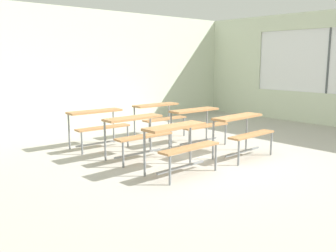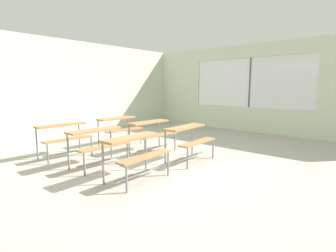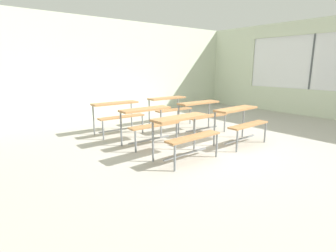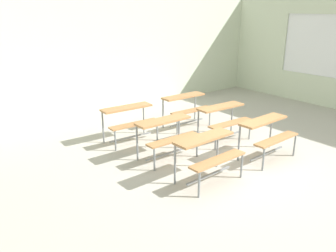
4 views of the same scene
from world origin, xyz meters
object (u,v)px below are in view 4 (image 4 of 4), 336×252
(desk_bench_r1c1, at_px, (224,115))
(desk_bench_r0c0, at_px, (209,149))
(desk_bench_r1c0, at_px, (167,130))
(desk_bench_r0c1, at_px, (268,130))
(desk_bench_r2c1, at_px, (186,104))
(desk_bench_r2c0, at_px, (129,116))

(desk_bench_r1c1, bearing_deg, desk_bench_r0c0, -141.62)
(desk_bench_r1c0, bearing_deg, desk_bench_r0c1, -37.18)
(desk_bench_r1c0, xyz_separation_m, desk_bench_r2c1, (1.50, 1.19, 0.00))
(desk_bench_r0c1, xyz_separation_m, desk_bench_r2c0, (-1.57, 2.32, 0.00))
(desk_bench_r0c0, height_order, desk_bench_r2c1, same)
(desk_bench_r1c0, bearing_deg, desk_bench_r1c1, 0.30)
(desk_bench_r0c0, bearing_deg, desk_bench_r0c1, -2.89)
(desk_bench_r0c1, bearing_deg, desk_bench_r0c0, 177.18)
(desk_bench_r1c1, height_order, desk_bench_r2c0, same)
(desk_bench_r1c1, relative_size, desk_bench_r2c1, 1.01)
(desk_bench_r0c1, height_order, desk_bench_r2c1, same)
(desk_bench_r1c1, bearing_deg, desk_bench_r0c1, -89.74)
(desk_bench_r0c0, bearing_deg, desk_bench_r2c0, 89.73)
(desk_bench_r1c1, distance_m, desk_bench_r2c1, 1.19)
(desk_bench_r0c0, xyz_separation_m, desk_bench_r1c0, (0.01, 1.12, 0.00))
(desk_bench_r2c0, relative_size, desk_bench_r2c1, 1.01)
(desk_bench_r1c0, relative_size, desk_bench_r1c1, 0.98)
(desk_bench_r0c1, bearing_deg, desk_bench_r1c0, 140.47)
(desk_bench_r0c1, distance_m, desk_bench_r2c1, 2.34)
(desk_bench_r0c0, relative_size, desk_bench_r1c0, 1.01)
(desk_bench_r2c0, xyz_separation_m, desk_bench_r2c1, (1.59, 0.01, 0.00))
(desk_bench_r0c1, bearing_deg, desk_bench_r2c0, 122.17)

